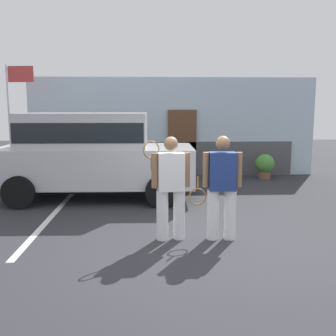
% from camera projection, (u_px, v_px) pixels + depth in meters
% --- Properties ---
extents(ground_plane, '(40.00, 40.00, 0.00)m').
position_uv_depth(ground_plane, '(195.00, 243.00, 6.34)').
color(ground_plane, '#2D2D33').
extents(parking_stripe_0, '(0.12, 4.40, 0.01)m').
position_uv_depth(parking_stripe_0, '(49.00, 219.00, 7.70)').
color(parking_stripe_0, silver).
rests_on(parking_stripe_0, ground_plane).
extents(house_frontage, '(9.08, 0.40, 3.11)m').
position_uv_depth(house_frontage, '(173.00, 130.00, 12.51)').
color(house_frontage, silver).
rests_on(house_frontage, ground_plane).
extents(parked_suv, '(4.63, 2.21, 2.05)m').
position_uv_depth(parked_suv, '(92.00, 151.00, 9.31)').
color(parked_suv, '#B7B7BC').
rests_on(parked_suv, ground_plane).
extents(tennis_player_man, '(0.77, 0.31, 1.72)m').
position_uv_depth(tennis_player_man, '(171.00, 186.00, 6.39)').
color(tennis_player_man, white).
rests_on(tennis_player_man, ground_plane).
extents(tennis_player_woman, '(0.90, 0.29, 1.73)m').
position_uv_depth(tennis_player_woman, '(222.00, 187.00, 6.39)').
color(tennis_player_woman, white).
rests_on(tennis_player_woman, ground_plane).
extents(potted_plant_by_porch, '(0.58, 0.58, 0.76)m').
position_uv_depth(potted_plant_by_porch, '(265.00, 165.00, 11.98)').
color(potted_plant_by_porch, brown).
rests_on(potted_plant_by_porch, ground_plane).
extents(flag_pole, '(0.80, 0.11, 3.39)m').
position_uv_depth(flag_pole, '(14.00, 102.00, 11.17)').
color(flag_pole, silver).
rests_on(flag_pole, ground_plane).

